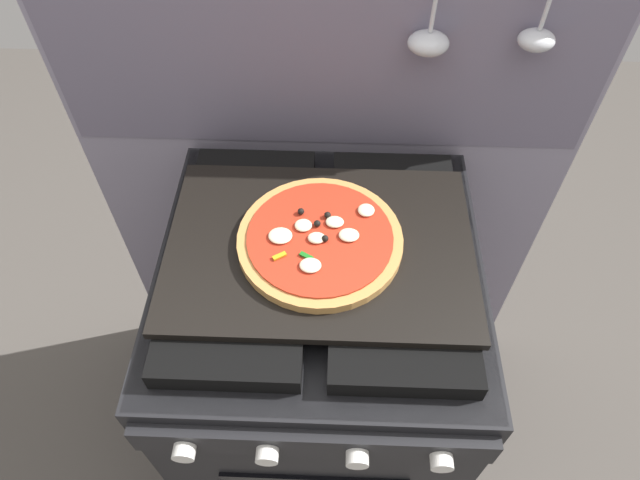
% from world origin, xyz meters
% --- Properties ---
extents(ground_plane, '(4.00, 4.00, 0.00)m').
position_xyz_m(ground_plane, '(0.00, 0.00, 0.00)').
color(ground_plane, '#4C4742').
extents(kitchen_backsplash, '(1.10, 0.09, 1.55)m').
position_xyz_m(kitchen_backsplash, '(0.00, 0.33, 0.79)').
color(kitchen_backsplash, gray).
rests_on(kitchen_backsplash, ground_plane).
extents(stove, '(0.60, 0.64, 0.90)m').
position_xyz_m(stove, '(-0.00, -0.00, 0.45)').
color(stove, black).
rests_on(stove, ground_plane).
extents(baking_tray, '(0.54, 0.38, 0.02)m').
position_xyz_m(baking_tray, '(0.00, 0.00, 0.91)').
color(baking_tray, black).
rests_on(baking_tray, stove).
extents(pizza_left, '(0.29, 0.29, 0.03)m').
position_xyz_m(pizza_left, '(0.00, 0.00, 0.93)').
color(pizza_left, '#C18947').
rests_on(pizza_left, baking_tray).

